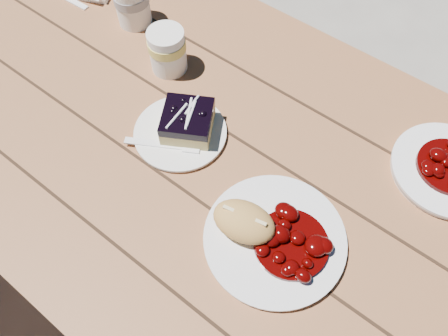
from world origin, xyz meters
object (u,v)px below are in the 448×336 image
Objects in this scene: picnic_table at (194,186)px; dessert_plate at (180,133)px; second_cup at (168,51)px; main_plate at (274,239)px; second_plate at (447,170)px; blueberry_cake at (188,121)px; coffee_cup at (132,4)px; bread_roll at (244,222)px.

dessert_plate reaches higher than picnic_table.
dessert_plate is at bearing -42.26° from second_cup.
main_plate is 0.37m from second_plate.
main_plate and second_plate have the same top height.
blueberry_cake is 1.31× the size of coffee_cup.
coffee_cup is (-0.32, 0.18, 0.01)m from blueberry_cake.
coffee_cup is 0.18m from second_cup.
main_plate is at bearing -24.32° from coffee_cup.
blueberry_cake is 0.52m from second_plate.
coffee_cup is (-0.60, 0.27, 0.04)m from main_plate.
second_plate is (0.24, 0.34, -0.04)m from bread_roll.
picnic_table is 0.20m from blueberry_cake.
bread_roll is at bearing -125.08° from second_plate.
second_cup reaches higher than blueberry_cake.
second_plate is (0.47, 0.25, 0.00)m from dessert_plate.
bread_roll is 0.61m from coffee_cup.
coffee_cup and second_cup have the same top height.
second_plate reaches higher than picnic_table.
dessert_plate is 0.04m from blueberry_cake.
second_plate is 0.63m from second_cup.
dessert_plate is 1.40× the size of blueberry_cake.
second_plate is at bearing 54.92° from bread_roll.
picnic_table is at bearing -148.70° from second_plate.
second_plate is (0.78, 0.05, -0.04)m from coffee_cup.
dessert_plate is at bearing -153.09° from blueberry_cake.
main_plate is at bearing -13.49° from picnic_table.
bread_roll reaches higher than second_plate.
blueberry_cake is at bearing -36.90° from second_cup.
bread_roll is 1.12× the size of coffee_cup.
bread_roll is 0.44m from second_cup.
blueberry_cake is at bearing 131.42° from picnic_table.
second_cup is at bearing 154.40° from main_plate.
picnic_table is 9.42× the size of second_plate.
second_plate is at bearing 60.06° from main_plate.
main_plate is 0.30m from dessert_plate.
dessert_plate is at bearing 157.47° from bread_roll.
picnic_table is at bearing -38.99° from second_cup.
second_cup is at bearing 113.71° from blueberry_cake.
bread_roll is 0.86× the size of blueberry_cake.
second_cup is (-0.15, 0.11, 0.01)m from blueberry_cake.
picnic_table is 0.17m from dessert_plate.
coffee_cup is 1.00× the size of second_cup.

